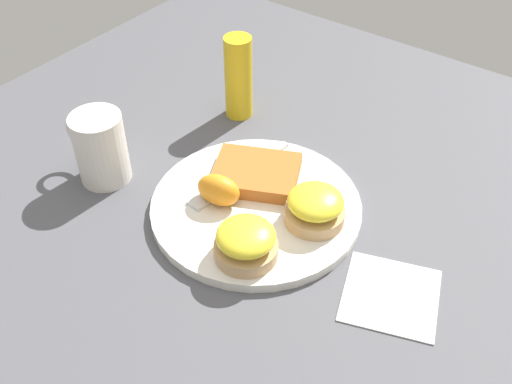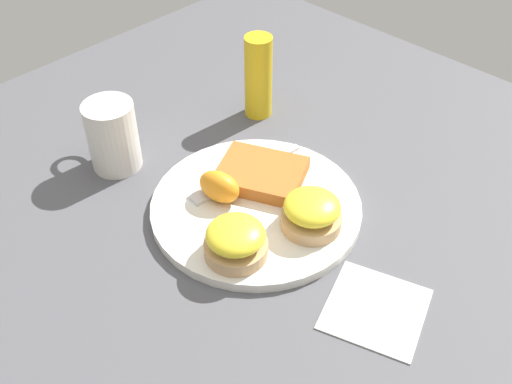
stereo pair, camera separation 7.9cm
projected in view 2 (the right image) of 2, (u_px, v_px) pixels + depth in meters
name	position (u px, v px, depth m)	size (l,w,h in m)	color
ground_plane	(256.00, 210.00, 0.82)	(1.10, 1.10, 0.00)	#4C4C51
plate	(256.00, 207.00, 0.81)	(0.29, 0.29, 0.01)	silver
sandwich_benedict_left	(236.00, 241.00, 0.72)	(0.08, 0.08, 0.05)	tan
sandwich_benedict_right	(312.00, 212.00, 0.76)	(0.08, 0.08, 0.05)	tan
hashbrown_patty	(261.00, 174.00, 0.84)	(0.12, 0.09, 0.02)	#AE5F26
orange_wedge	(219.00, 187.00, 0.80)	(0.06, 0.04, 0.04)	orange
fork	(240.00, 176.00, 0.85)	(0.04, 0.19, 0.00)	silver
cup	(112.00, 135.00, 0.86)	(0.11, 0.07, 0.10)	silver
napkin	(376.00, 308.00, 0.69)	(0.11, 0.11, 0.00)	white
condiment_bottle	(258.00, 77.00, 0.95)	(0.04, 0.04, 0.14)	gold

